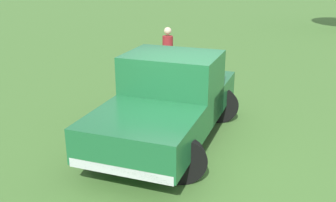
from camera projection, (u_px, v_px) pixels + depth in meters
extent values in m
plane|color=#477533|center=(186.00, 149.00, 7.90)|extent=(80.00, 80.00, 0.00)
cylinder|color=black|center=(183.00, 161.00, 6.59)|extent=(0.81, 0.22, 0.81)
cylinder|color=black|center=(100.00, 147.00, 7.09)|extent=(0.81, 0.22, 0.81)
cylinder|color=black|center=(221.00, 105.00, 9.15)|extent=(0.81, 0.22, 0.81)
cylinder|color=black|center=(158.00, 98.00, 9.65)|extent=(0.81, 0.22, 0.81)
cube|color=#1E6638|center=(142.00, 134.00, 6.81)|extent=(2.47, 2.43, 0.64)
cube|color=#1E6638|center=(172.00, 87.00, 8.12)|extent=(2.31, 2.10, 1.40)
cube|color=slate|center=(172.00, 66.00, 7.97)|extent=(2.09, 1.84, 0.48)
cube|color=#1E6638|center=(185.00, 92.00, 9.05)|extent=(2.62, 2.76, 0.60)
cube|color=silver|center=(121.00, 170.00, 6.15)|extent=(1.69, 0.87, 0.16)
cylinder|color=black|center=(169.00, 69.00, 12.25)|extent=(0.14, 0.14, 0.84)
cylinder|color=black|center=(167.00, 70.00, 12.07)|extent=(0.14, 0.14, 0.84)
cylinder|color=maroon|center=(168.00, 46.00, 11.92)|extent=(0.42, 0.42, 0.63)
sphere|color=beige|center=(168.00, 31.00, 11.76)|extent=(0.23, 0.23, 0.23)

